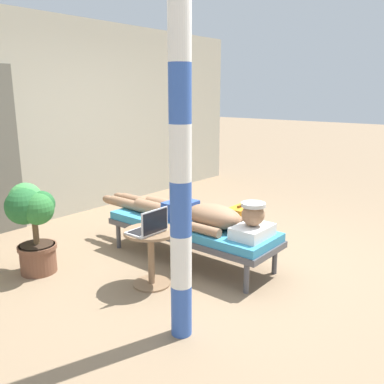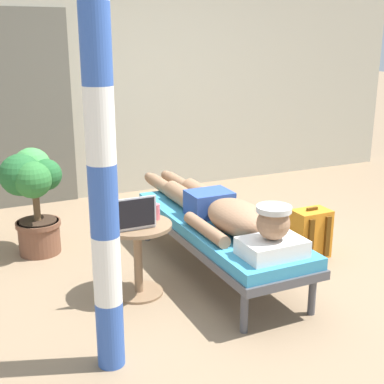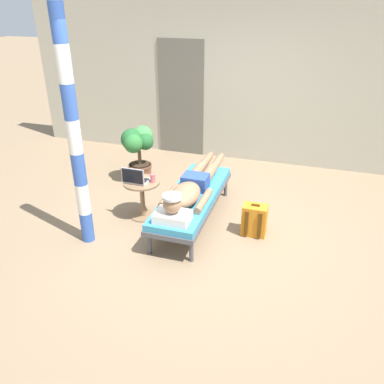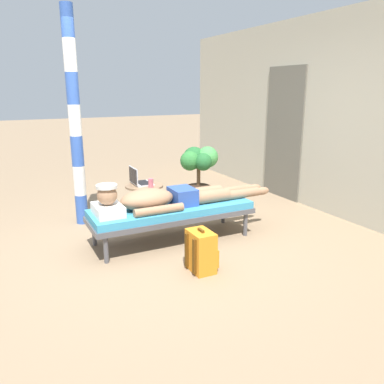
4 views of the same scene
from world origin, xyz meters
The scene contains 11 objects.
ground_plane centered at (0.00, 0.00, 0.00)m, with size 40.00×40.00×0.00m, color #8C7256.
house_wall_back centered at (-0.21, 2.63, 1.35)m, with size 7.60×0.20×2.70m, color #B2AD99.
house_door_panel centered at (-1.16, 2.52, 1.02)m, with size 0.84×0.03×2.04m, color #625F54.
lounge_chair centered at (-0.21, 0.17, 0.35)m, with size 0.61×1.88×0.42m.
person_reclining centered at (-0.21, 0.11, 0.52)m, with size 0.53×2.17×0.33m.
side_table centered at (-0.88, 0.08, 0.36)m, with size 0.48×0.48×0.52m.
laptop centered at (-0.94, 0.03, 0.58)m, with size 0.31×0.24×0.23m.
drink_glass centered at (-0.73, 0.12, 0.58)m, with size 0.06×0.06×0.11m, color #D86672.
backpack centered at (0.62, 0.11, 0.20)m, with size 0.30×0.26×0.42m.
potted_plant centered at (-1.40, 1.14, 0.55)m, with size 0.50×0.58×0.87m.
porch_post centered at (-1.30, -0.64, 1.33)m, with size 0.15×0.15×2.66m.
Camera 4 is at (3.67, -1.52, 1.72)m, focal length 36.33 mm.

